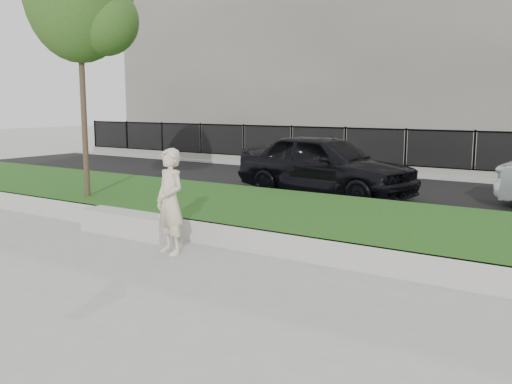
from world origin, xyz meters
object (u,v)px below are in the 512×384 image
Objects in this scene: man at (170,202)px; car_dark at (325,165)px; book at (165,216)px; stone_bench at (128,224)px.

car_dark is at bearing 110.11° from man.
car_dark reaches higher than book.
stone_bench is 1.79m from man.
man is at bearing -167.53° from car_dark.
stone_bench is 0.88m from book.
stone_bench is at bearing 153.76° from book.
car_dark is at bearing 79.25° from stone_bench.
man is (1.58, -0.55, 0.65)m from stone_bench.
book is at bearing 7.28° from stone_bench.
stone_bench is 1.20× the size of man.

